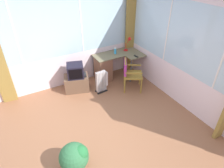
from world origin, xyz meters
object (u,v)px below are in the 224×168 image
tv_on_stand (76,79)px  spray_bottle (115,50)px  desk_lamp (129,42)px  wooden_armchair (129,71)px  potted_plant (75,157)px  space_heater (102,81)px  tv_remote (136,56)px  desk (105,67)px

tv_on_stand → spray_bottle: bearing=5.7°
desk_lamp → wooden_armchair: 1.03m
potted_plant → space_heater: bearing=52.3°
desk_lamp → tv_remote: 0.53m
space_heater → potted_plant: (-1.46, -1.88, 0.00)m
space_heater → tv_remote: bearing=3.7°
desk_lamp → spray_bottle: 0.50m
desk_lamp → wooden_armchair: (-0.49, -0.77, -0.48)m
wooden_armchair → potted_plant: (-2.15, -1.64, -0.24)m
wooden_armchair → tv_remote: bearing=35.6°
desk → spray_bottle: spray_bottle is taller
wooden_armchair → tv_on_stand: 1.43m
wooden_armchair → tv_on_stand: size_ratio=1.09×
desk_lamp → tv_on_stand: (-1.75, -0.13, -0.68)m
desk_lamp → tv_remote: bearing=-96.6°
tv_remote → space_heater: tv_remote is taller
spray_bottle → tv_on_stand: spray_bottle is taller
wooden_armchair → potted_plant: size_ratio=1.52×
desk_lamp → spray_bottle: size_ratio=1.94×
tv_remote → space_heater: 1.22m
tv_remote → tv_on_stand: tv_on_stand is taller
desk → tv_on_stand: size_ratio=1.74×
desk_lamp → spray_bottle: desk_lamp is taller
desk → wooden_armchair: (0.32, -0.77, 0.14)m
space_heater → potted_plant: 2.38m
potted_plant → desk_lamp: bearing=42.4°
desk → tv_remote: 0.95m
potted_plant → spray_bottle: bearing=48.0°
desk → wooden_armchair: 0.84m
wooden_armchair → space_heater: (-0.69, 0.24, -0.24)m
tv_on_stand → potted_plant: (-0.88, -2.28, -0.04)m
desk → potted_plant: bearing=-127.3°
desk_lamp → potted_plant: desk_lamp is taller
desk → space_heater: 0.65m
space_heater → potted_plant: bearing=-127.7°
desk_lamp → tv_on_stand: bearing=-175.8°
desk_lamp → wooden_armchair: size_ratio=0.49×
desk → space_heater: size_ratio=2.22×
desk_lamp → wooden_armchair: bearing=-122.5°
tv_remote → wooden_armchair: 0.58m
tv_on_stand → wooden_armchair: bearing=-26.7°
tv_remote → wooden_armchair: size_ratio=0.18×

